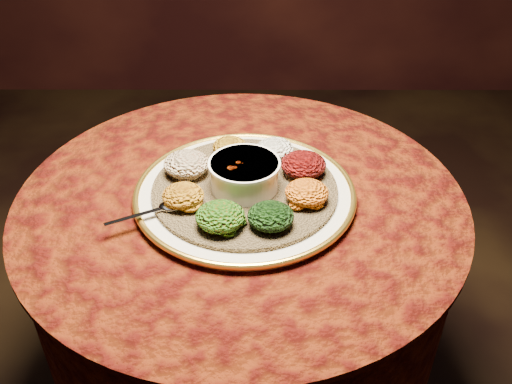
{
  "coord_description": "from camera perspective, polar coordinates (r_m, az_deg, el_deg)",
  "views": [
    {
      "loc": [
        0.04,
        -0.98,
        1.46
      ],
      "look_at": [
        0.03,
        -0.02,
        0.76
      ],
      "focal_mm": 40.0,
      "sensor_mm": 36.0,
      "label": 1
    }
  ],
  "objects": [
    {
      "name": "table",
      "position": [
        1.34,
        -1.43,
        -6.52
      ],
      "size": [
        0.96,
        0.96,
        0.73
      ],
      "color": "black",
      "rests_on": "ground"
    },
    {
      "name": "portion_gomen",
      "position": [
        1.08,
        1.47,
        -2.43
      ],
      "size": [
        0.09,
        0.09,
        0.04
      ],
      "primitive_type": "ellipsoid",
      "color": "black",
      "rests_on": "injera"
    },
    {
      "name": "stew_bowl",
      "position": [
        1.18,
        -1.16,
        1.93
      ],
      "size": [
        0.15,
        0.15,
        0.06
      ],
      "color": "white",
      "rests_on": "injera"
    },
    {
      "name": "spoon",
      "position": [
        1.14,
        -9.13,
        -1.55
      ],
      "size": [
        0.14,
        0.08,
        0.01
      ],
      "rotation": [
        0.0,
        0.0,
        -2.68
      ],
      "color": "silver",
      "rests_on": "injera"
    },
    {
      "name": "portion_kitfo",
      "position": [
        1.23,
        4.76,
        2.76
      ],
      "size": [
        0.1,
        0.09,
        0.05
      ],
      "primitive_type": "ellipsoid",
      "color": "black",
      "rests_on": "injera"
    },
    {
      "name": "portion_shiro",
      "position": [
        1.29,
        -2.64,
        4.56
      ],
      "size": [
        0.08,
        0.07,
        0.04
      ],
      "primitive_type": "ellipsoid",
      "color": "#A47513",
      "rests_on": "injera"
    },
    {
      "name": "portion_tikil",
      "position": [
        1.15,
        5.1,
        -0.06
      ],
      "size": [
        0.09,
        0.08,
        0.04
      ],
      "primitive_type": "ellipsoid",
      "color": "#B06A0E",
      "rests_on": "injera"
    },
    {
      "name": "portion_ayib",
      "position": [
        1.28,
        1.88,
        4.34
      ],
      "size": [
        0.09,
        0.08,
        0.04
      ],
      "primitive_type": "ellipsoid",
      "color": "white",
      "rests_on": "injera"
    },
    {
      "name": "injera",
      "position": [
        1.2,
        -1.13,
        0.32
      ],
      "size": [
        0.52,
        0.52,
        0.01
      ],
      "primitive_type": "cylinder",
      "rotation": [
        0.0,
        0.0,
        0.44
      ],
      "color": "olive",
      "rests_on": "platter"
    },
    {
      "name": "platter",
      "position": [
        1.21,
        -1.13,
        -0.1
      ],
      "size": [
        0.56,
        0.56,
        0.02
      ],
      "rotation": [
        0.0,
        0.0,
        -0.28
      ],
      "color": "beige",
      "rests_on": "table"
    },
    {
      "name": "portion_kik",
      "position": [
        1.15,
        -7.3,
        -0.35
      ],
      "size": [
        0.08,
        0.08,
        0.04
      ],
      "primitive_type": "ellipsoid",
      "color": "#C07B10",
      "rests_on": "injera"
    },
    {
      "name": "portion_mixveg",
      "position": [
        1.08,
        -3.58,
        -2.46
      ],
      "size": [
        0.1,
        0.09,
        0.05
      ],
      "primitive_type": "ellipsoid",
      "color": "#8C3B09",
      "rests_on": "injera"
    },
    {
      "name": "portion_timatim",
      "position": [
        1.23,
        -6.94,
        2.8
      ],
      "size": [
        0.1,
        0.09,
        0.05
      ],
      "primitive_type": "ellipsoid",
      "color": "maroon",
      "rests_on": "injera"
    }
  ]
}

